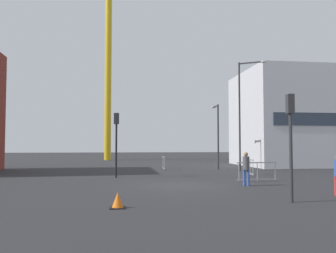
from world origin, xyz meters
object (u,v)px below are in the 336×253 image
streetlamp_tall (243,107)px  streetlamp_short (217,130)px  pedestrian_walking (246,166)px  traffic_cone_orange (118,201)px  traffic_light_crosswalk (290,129)px  traffic_light_far (116,134)px  construction_crane (109,34)px

streetlamp_tall → streetlamp_short: streetlamp_tall is taller
pedestrian_walking → traffic_cone_orange: (-6.35, -5.50, -0.74)m
streetlamp_tall → traffic_light_crosswalk: (-3.52, -14.90, -2.42)m
traffic_light_far → traffic_cone_orange: bearing=-89.3°
traffic_light_crosswalk → traffic_light_far: bearing=120.7°
construction_crane → streetlamp_short: bearing=-63.5°
streetlamp_short → construction_crane: bearing=116.5°
streetlamp_tall → construction_crane: bearing=117.0°
traffic_light_far → pedestrian_walking: size_ratio=2.41×
streetlamp_short → traffic_cone_orange: (-8.28, -17.65, -3.07)m
traffic_light_crosswalk → traffic_cone_orange: 6.61m
streetlamp_short → pedestrian_walking: bearing=-99.0°
construction_crane → traffic_light_crosswalk: (7.60, -36.78, -14.64)m
traffic_light_far → traffic_cone_orange: traffic_light_far is taller
traffic_light_crosswalk → traffic_light_far: 12.34m
construction_crane → traffic_cone_orange: 40.87m
streetlamp_tall → traffic_cone_orange: 18.70m
traffic_cone_orange → construction_crane: bearing=92.2°
traffic_cone_orange → streetlamp_tall: bearing=57.6°
construction_crane → traffic_cone_orange: size_ratio=53.85×
construction_crane → streetlamp_short: 25.86m
construction_crane → streetlamp_tall: (11.12, -21.87, -12.22)m
streetlamp_tall → traffic_cone_orange: bearing=-122.4°
streetlamp_tall → streetlamp_short: bearing=120.3°
streetlamp_tall → traffic_light_crosswalk: bearing=-103.3°
streetlamp_tall → traffic_cone_orange: streetlamp_tall is taller
traffic_light_far → construction_crane: bearing=92.8°
traffic_light_far → traffic_light_crosswalk: bearing=-59.3°
pedestrian_walking → traffic_cone_orange: bearing=-139.1°
traffic_cone_orange → pedestrian_walking: bearing=40.9°
streetlamp_tall → traffic_light_far: streetlamp_tall is taller
streetlamp_tall → pedestrian_walking: (-3.33, -9.76, -4.06)m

